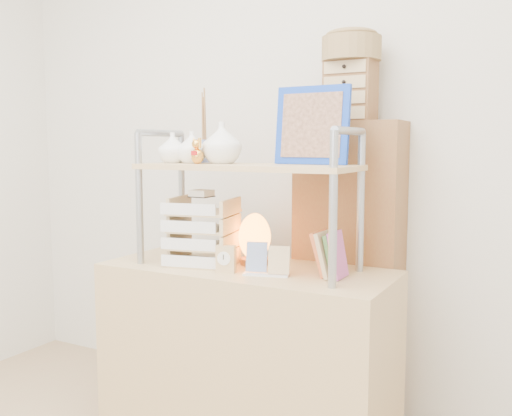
{
  "coord_description": "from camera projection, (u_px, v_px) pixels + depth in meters",
  "views": [
    {
      "loc": [
        1.13,
        -0.8,
        1.25
      ],
      "look_at": [
        0.04,
        1.2,
        1.0
      ],
      "focal_mm": 40.0,
      "sensor_mm": 36.0,
      "label": 1
    }
  ],
  "objects": [
    {
      "name": "desk",
      "position": [
        247.0,
        355.0,
        2.38
      ],
      "size": [
        1.2,
        0.5,
        0.75
      ],
      "primitive_type": "cube",
      "color": "tan",
      "rests_on": "ground"
    },
    {
      "name": "cabinet",
      "position": [
        349.0,
        275.0,
        2.52
      ],
      "size": [
        0.46,
        0.25,
        1.35
      ],
      "primitive_type": "cube",
      "rotation": [
        0.0,
        0.0,
        0.03
      ],
      "color": "brown",
      "rests_on": "ground"
    },
    {
      "name": "hutch",
      "position": [
        237.0,
        161.0,
        2.32
      ],
      "size": [
        0.9,
        0.34,
        0.73
      ],
      "color": "#959BA3",
      "rests_on": "desk"
    },
    {
      "name": "letter_tray",
      "position": [
        203.0,
        235.0,
        2.38
      ],
      "size": [
        0.3,
        0.29,
        0.31
      ],
      "color": "tan",
      "rests_on": "desk"
    },
    {
      "name": "salt_lamp",
      "position": [
        255.0,
        239.0,
        2.38
      ],
      "size": [
        0.14,
        0.13,
        0.22
      ],
      "color": "brown",
      "rests_on": "desk"
    },
    {
      "name": "desk_clock",
      "position": [
        226.0,
        259.0,
        2.24
      ],
      "size": [
        0.08,
        0.05,
        0.11
      ],
      "color": "tan",
      "rests_on": "desk"
    },
    {
      "name": "postcard_stand",
      "position": [
        267.0,
        266.0,
        2.19
      ],
      "size": [
        0.18,
        0.09,
        0.13
      ],
      "color": "white",
      "rests_on": "desk"
    },
    {
      "name": "drawer_chest",
      "position": [
        350.0,
        91.0,
        2.41
      ],
      "size": [
        0.2,
        0.16,
        0.25
      ],
      "color": "brown",
      "rests_on": "cabinet"
    },
    {
      "name": "woven_basket",
      "position": [
        351.0,
        49.0,
        2.4
      ],
      "size": [
        0.25,
        0.25,
        0.1
      ],
      "primitive_type": "cylinder",
      "color": "brown",
      "rests_on": "drawer_chest"
    }
  ]
}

